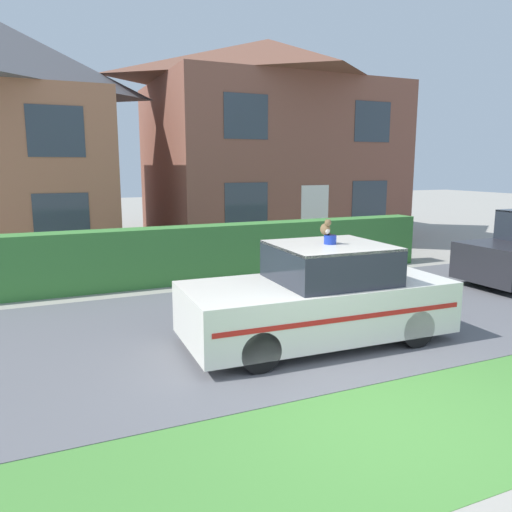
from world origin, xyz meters
TOP-DOWN VIEW (x-y plane):
  - ground_plane at (0.00, 0.00)m, footprint 80.00×80.00m
  - road_strip at (0.00, 3.55)m, footprint 28.00×5.55m
  - lawn_verge at (0.00, -0.31)m, footprint 28.00×2.16m
  - garden_hedge at (0.54, 7.18)m, footprint 11.45×0.64m
  - police_car at (0.59, 2.44)m, footprint 4.17×1.91m
  - cat at (0.70, 2.46)m, footprint 0.19×0.29m
  - house_right at (4.76, 13.20)m, footprint 8.61×6.90m

SIDE VIEW (x-z plane):
  - ground_plane at x=0.00m, z-range 0.00..0.00m
  - lawn_verge at x=0.00m, z-range 0.00..0.01m
  - road_strip at x=0.00m, z-range 0.00..0.01m
  - garden_hedge at x=0.54m, z-range 0.00..1.32m
  - police_car at x=0.59m, z-range -0.13..1.53m
  - cat at x=0.70m, z-range 1.65..1.91m
  - house_right at x=4.76m, z-range 0.06..7.26m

